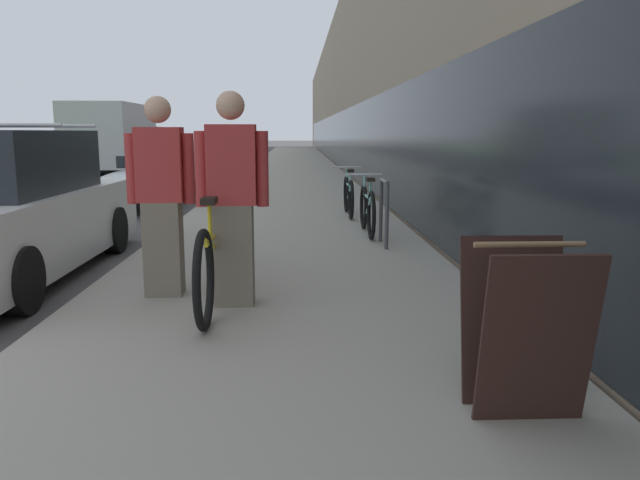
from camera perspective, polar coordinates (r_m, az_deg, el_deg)
The scene contains 12 objects.
sidewalk_slab at distance 24.71m, azimuth -2.45°, elevation 6.38°, with size 3.67×70.00×0.13m.
storefront_facade at distance 33.41m, azimuth 9.75°, elevation 12.91°, with size 10.01×70.00×6.85m.
lawn_strip at distance 31.37m, azimuth -26.07°, elevation 6.04°, with size 7.21×70.00×0.03m.
tandem_bicycle at distance 5.64m, azimuth -9.02°, elevation -0.86°, with size 0.52×2.90×0.94m.
person_rider at distance 5.18m, azimuth -8.00°, elevation 3.66°, with size 0.60×0.23×1.76m.
person_bystander at distance 5.61m, azimuth -14.30°, elevation 3.80°, with size 0.59×0.23×1.74m.
bike_rack_hoop at distance 7.97m, azimuth 5.86°, elevation 3.16°, with size 0.05×0.60×0.84m.
cruiser_bike_nearest at distance 8.86m, azimuth 4.35°, elevation 2.82°, with size 0.52×1.62×0.83m.
cruiser_bike_middle at distance 10.84m, azimuth 2.63°, elevation 4.12°, with size 0.52×1.64×0.83m.
sandwich_board_sign at distance 3.38m, azimuth 18.21°, elevation -7.62°, with size 0.56×0.56×0.90m.
vintage_roadster_curbside at distance 13.62m, azimuth -16.14°, elevation 4.82°, with size 1.84×4.05×1.05m.
moving_truck at distance 26.37m, azimuth -18.19°, elevation 8.88°, with size 2.43×6.93×2.62m.
Camera 1 is at (5.30, -3.67, 1.56)m, focal length 35.00 mm.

